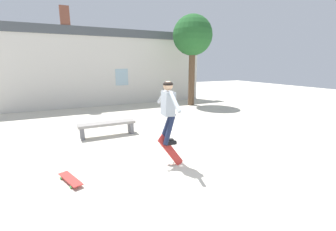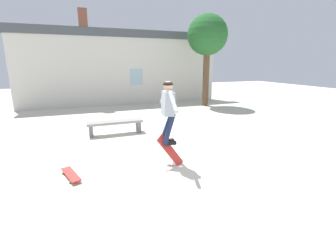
# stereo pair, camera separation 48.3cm
# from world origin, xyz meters

# --- Properties ---
(ground_plane) EXTENTS (40.00, 40.00, 0.00)m
(ground_plane) POSITION_xyz_m (0.00, 0.00, 0.00)
(ground_plane) COLOR beige
(building_backdrop) EXTENTS (11.63, 0.52, 4.98)m
(building_backdrop) POSITION_xyz_m (-0.02, 8.27, 2.14)
(building_backdrop) COLOR beige
(building_backdrop) RESTS_ON ground_plane
(tree_right) EXTENTS (2.10, 2.10, 4.80)m
(tree_right) POSITION_xyz_m (4.07, 6.28, 3.67)
(tree_right) COLOR brown
(tree_right) RESTS_ON ground_plane
(park_bench) EXTENTS (1.78, 0.40, 0.45)m
(park_bench) POSITION_xyz_m (-1.28, 2.65, 0.33)
(park_bench) COLOR gray
(park_bench) RESTS_ON ground_plane
(skater) EXTENTS (0.35, 1.28, 1.42)m
(skater) POSITION_xyz_m (-0.41, -0.09, 1.35)
(skater) COLOR #9EA8B2
(skateboard_flipping) EXTENTS (0.66, 0.24, 0.81)m
(skateboard_flipping) POSITION_xyz_m (-0.39, -0.18, 0.34)
(skateboard_flipping) COLOR red
(skateboard_resting) EXTENTS (0.43, 0.78, 0.08)m
(skateboard_resting) POSITION_xyz_m (-2.50, -0.02, 0.07)
(skateboard_resting) COLOR red
(skateboard_resting) RESTS_ON ground_plane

